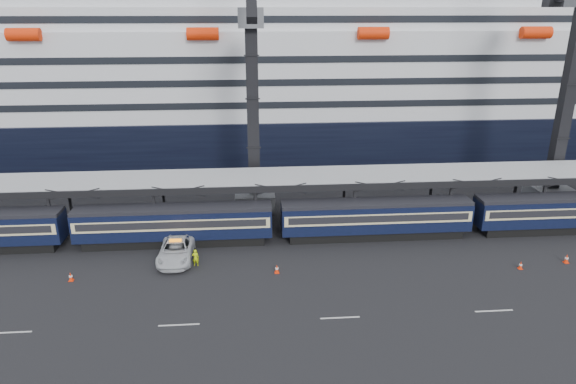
{
  "coord_description": "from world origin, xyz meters",
  "views": [
    {
      "loc": [
        -20.48,
        -36.68,
        22.1
      ],
      "look_at": [
        -16.85,
        10.0,
        5.11
      ],
      "focal_mm": 32.0,
      "sensor_mm": 36.0,
      "label": 1
    }
  ],
  "objects": [
    {
      "name": "cruise_ship",
      "position": [
        -1.08,
        45.99,
        12.34
      ],
      "size": [
        214.09,
        28.84,
        34.0
      ],
      "color": "black",
      "rests_on": "ground"
    },
    {
      "name": "canopy",
      "position": [
        0.0,
        14.0,
        5.25
      ],
      "size": [
        130.0,
        6.25,
        5.53
      ],
      "color": "#979A9F",
      "rests_on": "ground"
    },
    {
      "name": "ground",
      "position": [
        0.0,
        0.0,
        0.0
      ],
      "size": [
        260.0,
        260.0,
        0.0
      ],
      "primitive_type": "plane",
      "color": "black",
      "rests_on": "ground"
    },
    {
      "name": "worker",
      "position": [
        -25.58,
        5.18,
        0.81
      ],
      "size": [
        0.6,
        0.4,
        1.62
      ],
      "primitive_type": "imported",
      "rotation": [
        0.0,
        0.0,
        3.16
      ],
      "color": "#BFDD0B",
      "rests_on": "ground"
    },
    {
      "name": "traffic_cone_b",
      "position": [
        -35.99,
        3.29,
        0.4
      ],
      "size": [
        0.41,
        0.41,
        0.81
      ],
      "color": "#F62D07",
      "rests_on": "ground"
    },
    {
      "name": "pickup_truck",
      "position": [
        -27.48,
        6.68,
        0.91
      ],
      "size": [
        3.06,
        6.56,
        1.82
      ],
      "primitive_type": "imported",
      "rotation": [
        0.0,
        0.0,
        -0.01
      ],
      "color": "silver",
      "rests_on": "ground"
    },
    {
      "name": "crane_dark_near",
      "position": [
        -20.0,
        18.59,
        11.93
      ],
      "size": [
        4.5,
        17.75,
        35.08
      ],
      "color": "#505358",
      "rests_on": "ground"
    },
    {
      "name": "traffic_cone_d",
      "position": [
        8.17,
        3.15,
        0.43
      ],
      "size": [
        0.43,
        0.43,
        0.87
      ],
      "color": "#F62D07",
      "rests_on": "ground"
    },
    {
      "name": "traffic_cone_e",
      "position": [
        3.39,
        2.34,
        0.37
      ],
      "size": [
        0.38,
        0.38,
        0.76
      ],
      "color": "#F62D07",
      "rests_on": "ground"
    },
    {
      "name": "traffic_cone_c",
      "position": [
        -18.35,
        3.31,
        0.4
      ],
      "size": [
        0.41,
        0.41,
        0.81
      ],
      "color": "#F62D07",
      "rests_on": "ground"
    },
    {
      "name": "crane_dark_mid",
      "position": [
        15.0,
        17.59,
        13.36
      ],
      "size": [
        4.5,
        18.24,
        39.64
      ],
      "color": "#505358",
      "rests_on": "ground"
    },
    {
      "name": "train",
      "position": [
        -4.65,
        10.0,
        2.2
      ],
      "size": [
        133.05,
        3.0,
        4.05
      ],
      "color": "black",
      "rests_on": "ground"
    }
  ]
}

